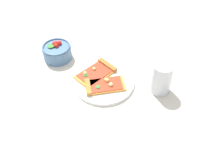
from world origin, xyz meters
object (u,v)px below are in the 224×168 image
plate (104,82)px  soda_glass (161,79)px  salad_bowl (57,52)px  pizza_slice_far (97,72)px  paper_napkin (138,138)px  pizza_slice_near (103,85)px

plate → soda_glass: soda_glass is taller
salad_bowl → soda_glass: bearing=128.5°
plate → pizza_slice_far: (0.00, -0.05, 0.01)m
pizza_slice_far → paper_napkin: size_ratio=1.18×
pizza_slice_far → soda_glass: bearing=135.0°
plate → pizza_slice_near: pizza_slice_near is taller
pizza_slice_far → paper_napkin: bearing=89.0°
paper_napkin → pizza_slice_near: bearing=-88.2°
soda_glass → pizza_slice_near: bearing=-28.1°
pizza_slice_far → salad_bowl: (0.11, -0.19, 0.01)m
plate → paper_napkin: size_ratio=1.66×
plate → salad_bowl: 0.27m
pizza_slice_near → pizza_slice_far: same height
paper_napkin → soda_glass: bearing=-141.4°
plate → salad_bowl: bearing=-64.2°
soda_glass → paper_napkin: bearing=38.6°
soda_glass → pizza_slice_far: bearing=-45.0°
pizza_slice_far → soda_glass: (-0.18, 0.18, 0.04)m
pizza_slice_far → paper_napkin: 0.34m
salad_bowl → paper_napkin: size_ratio=0.84×
pizza_slice_near → paper_napkin: bearing=91.8°
pizza_slice_near → soda_glass: soda_glass is taller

